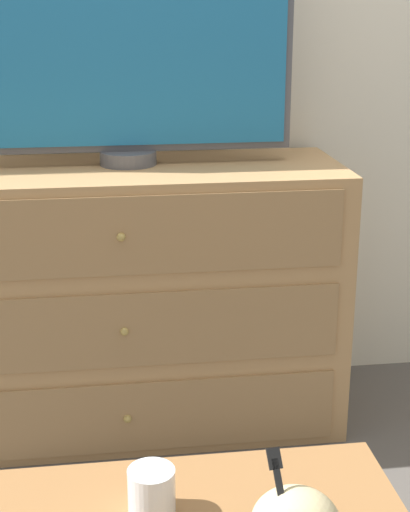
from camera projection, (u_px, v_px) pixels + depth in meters
The scene contains 5 objects.
ground_plane at pixel (148, 379), 2.82m from camera, with size 12.00×12.00×0.00m, color #56514C.
wall_back at pixel (138, 0), 2.44m from camera, with size 12.00×0.05×2.60m.
dresser at pixel (121, 300), 2.43m from camera, with size 1.34×0.49×0.83m.
tv at pixel (124, 34), 2.23m from camera, with size 0.98×0.17×0.73m.
drink_cup at pixel (152, 494), 1.42m from camera, with size 0.09×0.09×0.09m.
Camera 1 is at (-0.14, -2.54, 1.31)m, focal length 55.00 mm.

